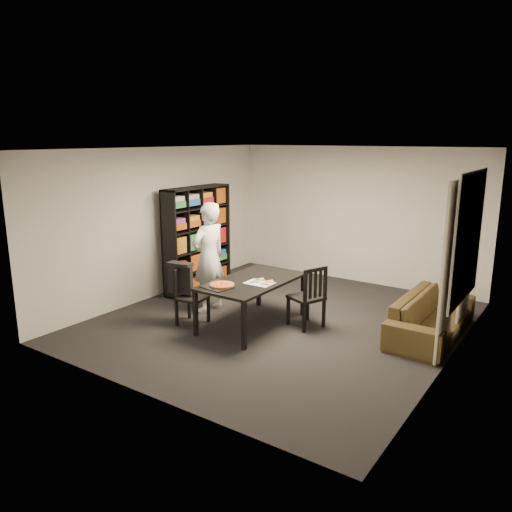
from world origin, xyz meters
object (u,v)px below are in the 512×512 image
Objects in this scene: chair_right at (310,293)px; pepperoni_pizza at (222,285)px; person at (209,258)px; baking_tray at (217,287)px; bookshelf at (198,239)px; chair_left at (187,292)px; dining_table at (252,284)px; sofa at (432,316)px.

chair_right is 1.31m from pepperoni_pizza.
person is 4.44× the size of baking_tray.
baking_tray is (1.70, -1.56, -0.24)m from bookshelf.
pepperoni_pizza is at bearing -24.50° from chair_right.
chair_left is 0.70m from baking_tray.
dining_table is at bearing 71.92° from baking_tray.
person is (-0.09, 0.63, 0.39)m from chair_left.
dining_table is 0.95× the size of person.
bookshelf is at bearing 137.51° from baking_tray.
bookshelf reaches higher than chair_left.
sofa is (2.34, 1.12, -0.35)m from dining_table.
baking_tray reaches higher than dining_table.
baking_tray is at bearing -110.20° from pepperoni_pizza.
baking_tray is (0.66, -0.11, 0.22)m from chair_left.
chair_right is 0.53× the size of person.
chair_right is 1.38m from baking_tray.
chair_left is 0.73m from pepperoni_pizza.
dining_table is 1.95× the size of chair_left.
dining_table is at bearing 90.06° from person.
pepperoni_pizza is (0.78, -0.65, -0.16)m from person.
bookshelf reaches higher than chair_right.
person reaches higher than dining_table.
bookshelf is 1.84m from chair_left.
person reaches higher than pepperoni_pizza.
person is at bearing 106.67° from sofa.
chair_right reaches higher than chair_left.
pepperoni_pizza is at bearing 123.21° from sofa.
baking_tray is at bearing -108.08° from dining_table.
person is at bearing 171.47° from dining_table.
pepperoni_pizza is at bearing 58.60° from person.
chair_right is at bearing 26.30° from dining_table.
sofa is (4.23, 0.16, -0.66)m from bookshelf.
sofa is at bearing 2.16° from bookshelf.
chair_left reaches higher than sofa.
sofa is at bearing 34.16° from baking_tray.
baking_tray is at bearing -108.51° from chair_left.
bookshelf reaches higher than dining_table.
bookshelf is 2.32m from baking_tray.
person is 5.08× the size of pepperoni_pizza.
dining_table is 0.85× the size of sofa.
chair_right is 0.48× the size of sofa.
chair_right is (2.66, -0.58, -0.41)m from bookshelf.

